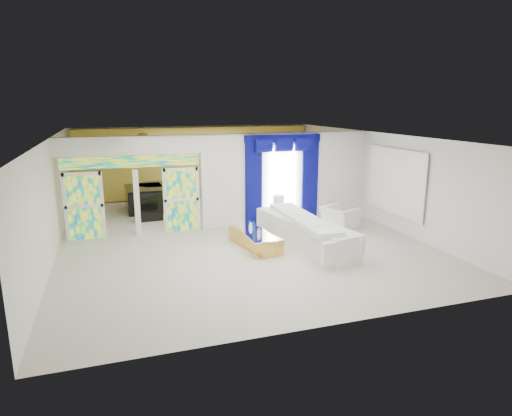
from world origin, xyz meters
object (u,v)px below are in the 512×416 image
object	(u,v)px
armchair	(340,217)
grand_piano	(145,199)
coffee_table	(255,240)
console_table	(287,217)
white_sofa	(304,233)

from	to	relation	value
armchair	grand_piano	world-z (taller)	grand_piano
coffee_table	console_table	size ratio (longest dim) A/B	1.57
white_sofa	coffee_table	bearing A→B (deg)	155.97
console_table	grand_piano	xyz separation A→B (m)	(-4.34, 3.44, 0.23)
white_sofa	console_table	xyz separation A→B (m)	(0.44, 2.34, -0.16)
console_table	armchair	size ratio (longest dim) A/B	1.20
coffee_table	console_table	xyz separation A→B (m)	(1.79, 2.04, -0.01)
coffee_table	grand_piano	bearing A→B (deg)	115.01
console_table	armchair	xyz separation A→B (m)	(1.46, -0.97, 0.13)
white_sofa	console_table	world-z (taller)	white_sofa
console_table	grand_piano	bearing A→B (deg)	141.60
armchair	grand_piano	xyz separation A→B (m)	(-5.80, 4.41, 0.10)
grand_piano	armchair	bearing A→B (deg)	-38.71
white_sofa	grand_piano	xyz separation A→B (m)	(-3.91, 5.79, 0.07)
white_sofa	grand_piano	distance (m)	6.98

